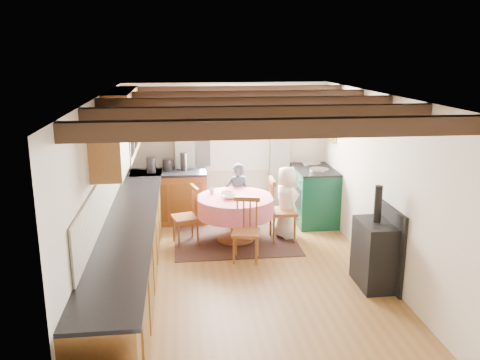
{
  "coord_description": "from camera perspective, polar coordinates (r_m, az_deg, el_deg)",
  "views": [
    {
      "loc": [
        -0.83,
        -6.07,
        2.93
      ],
      "look_at": [
        0.0,
        0.8,
        1.15
      ],
      "focal_mm": 37.61,
      "sensor_mm": 36.0,
      "label": 1
    }
  ],
  "objects": [
    {
      "name": "wall_back",
      "position": [
        9.03,
        -1.49,
        3.37
      ],
      "size": [
        3.6,
        0.0,
        2.4
      ],
      "primitive_type": "cube",
      "color": "silver",
      "rests_on": "ground"
    },
    {
      "name": "wall_right",
      "position": [
        6.84,
        15.99,
        -0.8
      ],
      "size": [
        0.0,
        5.5,
        2.4
      ],
      "primitive_type": "cube",
      "color": "silver",
      "rests_on": "ground"
    },
    {
      "name": "splash_back",
      "position": [
        8.97,
        -7.86,
        3.17
      ],
      "size": [
        1.4,
        0.02,
        0.55
      ],
      "primitive_type": "cube",
      "color": "beige",
      "rests_on": "wall_back"
    },
    {
      "name": "chair_right",
      "position": [
        7.98,
        4.88,
        -3.32
      ],
      "size": [
        0.47,
        0.45,
        1.01
      ],
      "primitive_type": null,
      "rotation": [
        0.0,
        0.0,
        1.54
      ],
      "color": "brown",
      "rests_on": "floor"
    },
    {
      "name": "aga_range",
      "position": [
        8.89,
        8.38,
        -1.66
      ],
      "size": [
        0.69,
        1.06,
        0.98
      ],
      "primitive_type": null,
      "color": "#0B3D29",
      "rests_on": "floor"
    },
    {
      "name": "child_far",
      "position": [
        8.48,
        -0.29,
        -1.78
      ],
      "size": [
        0.45,
        0.33,
        1.13
      ],
      "primitive_type": "imported",
      "rotation": [
        0.0,
        0.0,
        3.29
      ],
      "color": "#343E4A",
      "rests_on": "floor"
    },
    {
      "name": "beam_a",
      "position": [
        4.2,
        4.63,
        5.88
      ],
      "size": [
        3.6,
        0.16,
        0.16
      ],
      "primitive_type": "cube",
      "color": "black",
      "rests_on": "ceiling"
    },
    {
      "name": "splash_left",
      "position": [
        6.67,
        -14.83,
        -1.11
      ],
      "size": [
        0.02,
        4.5,
        0.55
      ],
      "primitive_type": "cube",
      "color": "beige",
      "rests_on": "wall_left"
    },
    {
      "name": "base_cabinet_left",
      "position": [
        6.59,
        -12.32,
        -8.11
      ],
      "size": [
        0.6,
        5.3,
        0.88
      ],
      "primitive_type": "cube",
      "color": "brown",
      "rests_on": "floor"
    },
    {
      "name": "worktop_back",
      "position": [
        8.74,
        -8.15,
        0.85
      ],
      "size": [
        1.3,
        0.64,
        0.04
      ],
      "primitive_type": "cube",
      "color": "black",
      "rests_on": "base_cabinet_back"
    },
    {
      "name": "canister_slim",
      "position": [
        8.74,
        -6.42,
        2.08
      ],
      "size": [
        0.11,
        0.11,
        0.31
      ],
      "primitive_type": "cylinder",
      "color": "#262628",
      "rests_on": "worktop_back"
    },
    {
      "name": "cast_iron_stove",
      "position": [
        6.59,
        15.13,
        -6.22
      ],
      "size": [
        0.4,
        0.66,
        1.33
      ],
      "primitive_type": null,
      "color": "black",
      "rests_on": "floor"
    },
    {
      "name": "curtain_rod",
      "position": [
        8.8,
        -0.81,
        9.67
      ],
      "size": [
        2.0,
        0.03,
        0.03
      ],
      "primitive_type": "cylinder",
      "rotation": [
        0.0,
        1.57,
        0.0
      ],
      "color": "black",
      "rests_on": "wall_back"
    },
    {
      "name": "dining_table",
      "position": [
        7.92,
        -0.52,
        -4.46
      ],
      "size": [
        1.21,
        1.21,
        0.73
      ],
      "primitive_type": null,
      "color": "pink",
      "rests_on": "floor"
    },
    {
      "name": "beam_c",
      "position": [
        6.16,
        0.91,
        8.64
      ],
      "size": [
        3.6,
        0.16,
        0.16
      ],
      "primitive_type": "cube",
      "color": "black",
      "rests_on": "ceiling"
    },
    {
      "name": "wall_plate",
      "position": [
        9.07,
        5.16,
        6.58
      ],
      "size": [
        0.3,
        0.02,
        0.3
      ],
      "primitive_type": "cylinder",
      "rotation": [
        1.57,
        0.0,
        0.0
      ],
      "color": "silver",
      "rests_on": "wall_back"
    },
    {
      "name": "chair_near",
      "position": [
        7.18,
        0.68,
        -5.74
      ],
      "size": [
        0.47,
        0.48,
        0.91
      ],
      "primitive_type": null,
      "rotation": [
        0.0,
        0.0,
        -0.22
      ],
      "color": "brown",
      "rests_on": "floor"
    },
    {
      "name": "wall_cabinet_solid",
      "position": [
        5.91,
        -14.58,
        3.93
      ],
      "size": [
        0.34,
        0.9,
        0.7
      ],
      "primitive_type": "cube",
      "color": "brown",
      "rests_on": "wall_left"
    },
    {
      "name": "worktop_left",
      "position": [
        6.43,
        -12.36,
        -4.32
      ],
      "size": [
        0.64,
        5.3,
        0.04
      ],
      "primitive_type": "cube",
      "color": "black",
      "rests_on": "base_cabinet_left"
    },
    {
      "name": "bowl_a",
      "position": [
        7.71,
        -1.15,
        -1.93
      ],
      "size": [
        0.26,
        0.26,
        0.06
      ],
      "primitive_type": "imported",
      "rotation": [
        0.0,
        0.0,
        1.4
      ],
      "color": "silver",
      "rests_on": "dining_table"
    },
    {
      "name": "ceiling",
      "position": [
        6.15,
        0.91,
        9.48
      ],
      "size": [
        3.6,
        5.5,
        0.0
      ],
      "primitive_type": "cube",
      "color": "white",
      "rests_on": "ground"
    },
    {
      "name": "canister_wide",
      "position": [
        8.8,
        -8.19,
        1.74
      ],
      "size": [
        0.18,
        0.18,
        0.2
      ],
      "primitive_type": "cylinder",
      "color": "#262628",
      "rests_on": "worktop_back"
    },
    {
      "name": "wall_front",
      "position": [
        3.84,
        6.55,
        -12.5
      ],
      "size": [
        3.6,
        0.0,
        2.4
      ],
      "primitive_type": "cube",
      "color": "silver",
      "rests_on": "ground"
    },
    {
      "name": "wall_cabinet_glass",
      "position": [
        7.38,
        -13.14,
        6.42
      ],
      "size": [
        0.34,
        1.8,
        0.9
      ],
      "primitive_type": "cube",
      "color": "brown",
      "rests_on": "wall_left"
    },
    {
      "name": "rug",
      "position": [
        8.04,
        -0.51,
        -6.89
      ],
      "size": [
        1.92,
        1.49,
        0.01
      ],
      "primitive_type": "cube",
      "color": "black",
      "rests_on": "floor"
    },
    {
      "name": "beam_d",
      "position": [
        7.15,
        -0.2,
        9.45
      ],
      "size": [
        3.6,
        0.16,
        0.16
      ],
      "primitive_type": "cube",
      "color": "black",
      "rests_on": "ceiling"
    },
    {
      "name": "window_frame",
      "position": [
        8.95,
        -0.86,
        5.88
      ],
      "size": [
        1.34,
        0.03,
        1.54
      ],
      "primitive_type": "cube",
      "color": "white",
      "rests_on": "wall_back"
    },
    {
      "name": "bowl_b",
      "position": [
        7.88,
        -1.46,
        -1.56
      ],
      "size": [
        0.24,
        0.24,
        0.06
      ],
      "primitive_type": "imported",
      "rotation": [
        0.0,
        0.0,
        1.28
      ],
      "color": "silver",
      "rests_on": "dining_table"
    },
    {
      "name": "wall_picture",
      "position": [
        8.85,
        10.32,
        6.21
      ],
      "size": [
        0.04,
        0.5,
        0.6
      ],
      "primitive_type": "cube",
      "color": "gold",
      "rests_on": "wall_right"
    },
    {
      "name": "curtain_right",
      "position": [
        9.09,
        4.55,
        2.76
      ],
      "size": [
        0.35,
        0.1,
        2.1
      ],
      "primitive_type": "cube",
      "color": "#ABABAB",
      "rests_on": "wall_back"
    },
    {
      "name": "floor",
      "position": [
        6.79,
        0.83,
        -11.14
      ],
      "size": [
        3.6,
        5.5,
        0.0
      ],
      "primitive_type": "cube",
      "color": "olive",
      "rests_on": "ground"
    },
    {
      "name": "child_right",
      "position": [
        8.06,
        5.29,
        -2.54
      ],
      "size": [
        0.5,
        0.65,
        1.17
      ],
      "primitive_type": "imported",
      "rotation": [
        0.0,
        0.0,
        1.82
      ],
      "color": "white",
      "rests_on": "floor"
    },
    {
      "name": "wall_left",
      "position": [
        6.39,
        -15.36,
        -1.83
      ],
      "size": [
        0.0,
        5.5,
        2.4
      ],
      "primitive_type": "cube",
      "color": "silver",
      "rests_on": "ground"
    },
    {
      "name": "curtain_left",
      "position": [
        8.91,
        -6.24,
        2.49
      ],
      "size": [
        0.35,
        0.1,
        2.1
      ],
      "primitive_type": "cube",
      "color": "#ABABAB",
      "rests_on": "wall_back"
    },
    {
      "name": "chair_left",
      "position": [
        7.85,
        -6.24,
        -4.02
      ],
      "size": [
        0.5,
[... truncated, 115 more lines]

